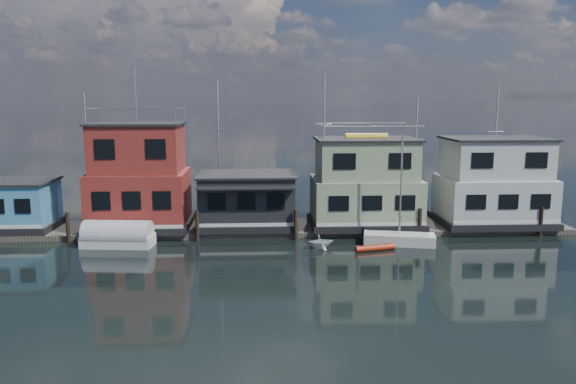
{
  "coord_description": "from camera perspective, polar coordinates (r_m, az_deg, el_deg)",
  "views": [
    {
      "loc": [
        0.4,
        -29.84,
        10.13
      ],
      "look_at": [
        2.6,
        12.0,
        3.0
      ],
      "focal_mm": 35.0,
      "sensor_mm": 36.0,
      "label": 1
    }
  ],
  "objects": [
    {
      "name": "houseboat_blue",
      "position": [
        46.39,
        -26.33,
        -1.19
      ],
      "size": [
        6.4,
        4.9,
        3.66
      ],
      "color": "black",
      "rests_on": "dock"
    },
    {
      "name": "dinghy_white",
      "position": [
        38.09,
        3.26,
        -5.01
      ],
      "size": [
        2.19,
        2.0,
        1.0
      ],
      "primitive_type": "imported",
      "rotation": [
        0.0,
        0.0,
        1.78
      ],
      "color": "silver",
      "rests_on": "ground"
    },
    {
      "name": "houseboat_green",
      "position": [
        43.12,
        7.86,
        0.79
      ],
      "size": [
        8.4,
        5.9,
        7.03
      ],
      "color": "black",
      "rests_on": "dock"
    },
    {
      "name": "tarp_runabout",
      "position": [
        40.18,
        -16.91,
        -4.31
      ],
      "size": [
        4.95,
        2.41,
        1.94
      ],
      "rotation": [
        0.0,
        0.0,
        -0.11
      ],
      "color": "silver",
      "rests_on": "ground"
    },
    {
      "name": "ground",
      "position": [
        31.51,
        -3.62,
        -9.11
      ],
      "size": [
        160.0,
        160.0,
        0.0
      ],
      "primitive_type": "plane",
      "color": "black",
      "rests_on": "ground"
    },
    {
      "name": "red_kayak",
      "position": [
        37.95,
        8.85,
        -5.62
      ],
      "size": [
        2.82,
        1.09,
        0.41
      ],
      "primitive_type": "cylinder",
      "rotation": [
        0.0,
        1.57,
        0.25
      ],
      "color": "red",
      "rests_on": "ground"
    },
    {
      "name": "houseboat_white",
      "position": [
        46.06,
        20.17,
        0.83
      ],
      "size": [
        8.4,
        5.9,
        6.66
      ],
      "color": "black",
      "rests_on": "dock"
    },
    {
      "name": "background_masts",
      "position": [
        48.26,
        2.19,
        4.21
      ],
      "size": [
        36.4,
        0.16,
        12.0
      ],
      "color": "silver",
      "rests_on": "ground"
    },
    {
      "name": "pilings",
      "position": [
        40.08,
        -3.98,
        -3.39
      ],
      "size": [
        42.28,
        0.28,
        2.2
      ],
      "color": "#2D2116",
      "rests_on": "ground"
    },
    {
      "name": "houseboat_dark",
      "position": [
        42.54,
        -4.17,
        -0.82
      ],
      "size": [
        7.4,
        6.1,
        4.06
      ],
      "color": "black",
      "rests_on": "dock"
    },
    {
      "name": "dock",
      "position": [
        43.0,
        -3.47,
        -3.71
      ],
      "size": [
        48.0,
        5.0,
        0.4
      ],
      "primitive_type": "cube",
      "color": "#595147",
      "rests_on": "ground"
    },
    {
      "name": "day_sailer",
      "position": [
        39.78,
        11.23,
        -4.63
      ],
      "size": [
        5.07,
        2.62,
        7.63
      ],
      "rotation": [
        0.0,
        0.0,
        -0.22
      ],
      "color": "silver",
      "rests_on": "ground"
    },
    {
      "name": "houseboat_red",
      "position": [
        43.2,
        -14.87,
        1.31
      ],
      "size": [
        7.4,
        5.9,
        11.86
      ],
      "color": "black",
      "rests_on": "dock"
    }
  ]
}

